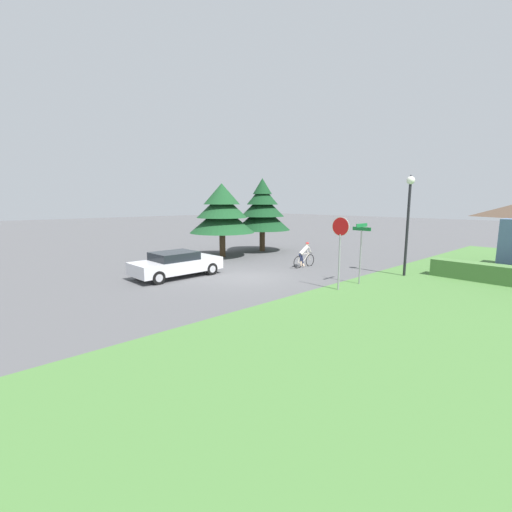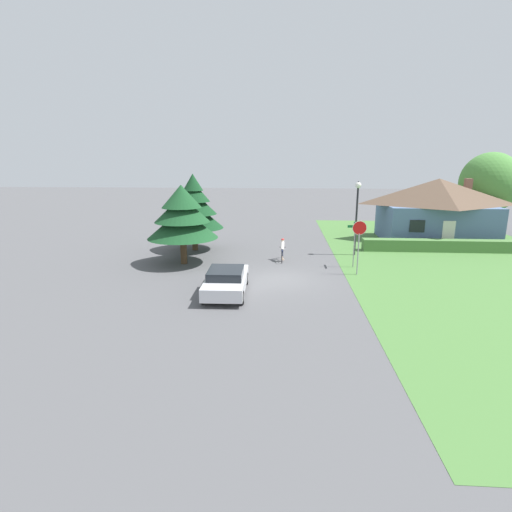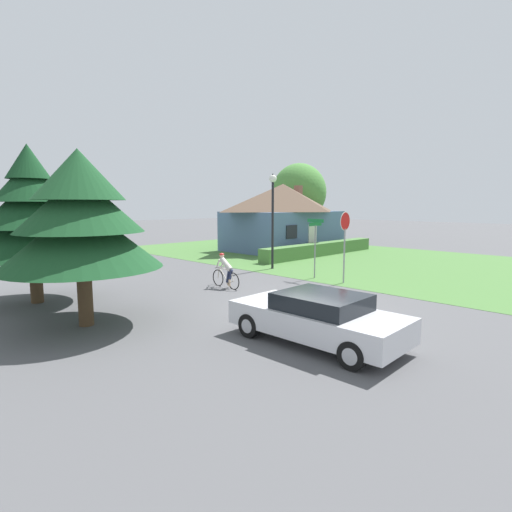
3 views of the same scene
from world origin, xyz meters
name	(u,v)px [view 2 (image 2 of 3)]	position (x,y,z in m)	size (l,w,h in m)	color
ground_plane	(278,279)	(0.00, 0.00, 0.00)	(140.00, 140.00, 0.00)	#515154
grass_verge_right	(466,264)	(11.79, 4.00, 0.01)	(16.00, 36.00, 0.01)	#477538
cottage_house	(436,209)	(12.52, 11.82, 2.57)	(8.95, 6.01, 4.94)	slate
hedge_row	(442,246)	(11.59, 7.60, 0.43)	(11.13, 0.90, 0.85)	#4C7A3D
sedan_left_lane	(226,281)	(-2.50, -2.48, 0.65)	(2.03, 4.45, 1.27)	silver
cyclist	(282,250)	(0.23, 4.19, 0.69)	(0.44, 1.74, 1.44)	black
stop_sign	(359,236)	(4.51, 1.26, 2.23)	(0.80, 0.07, 3.10)	gray
street_lamp	(357,204)	(5.18, 6.13, 3.49)	(0.40, 0.40, 5.04)	black
street_name_sign	(355,237)	(4.55, 2.87, 1.91)	(0.90, 0.90, 2.77)	gray
conifer_tall_near	(182,216)	(-5.97, 3.06, 3.06)	(4.36, 4.36, 4.94)	#4C3823
conifer_tall_far	(194,207)	(-6.11, 6.96, 3.10)	(4.18, 4.18, 5.45)	#4C3823
deciduous_tree_right	(490,183)	(17.65, 14.45, 4.49)	(4.81, 4.81, 7.01)	#4C3823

